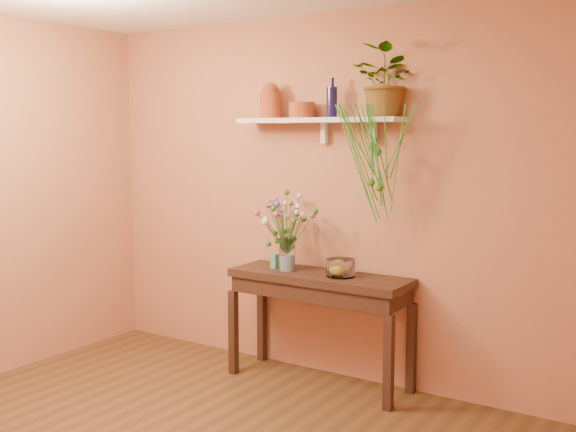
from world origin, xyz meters
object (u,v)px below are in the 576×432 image
object	(u,v)px
sideboard	(319,290)
glass_bowl	(341,268)
spider_plant	(387,81)
glass_vase	(287,257)
bouquet	(286,217)
terracotta_jug	(271,101)
blue_bottle	(332,101)

from	to	relation	value
sideboard	glass_bowl	xyz separation A→B (m)	(0.18, -0.01, 0.18)
spider_plant	glass_bowl	bearing A→B (deg)	-154.65
glass_vase	bouquet	distance (m)	0.30
spider_plant	bouquet	world-z (taller)	spider_plant
terracotta_jug	spider_plant	xyz separation A→B (m)	(0.95, 0.02, 0.11)
blue_bottle	bouquet	distance (m)	0.90
sideboard	glass_vase	size ratio (longest dim) A/B	5.54
blue_bottle	bouquet	world-z (taller)	blue_bottle
sideboard	spider_plant	xyz separation A→B (m)	(0.45, 0.13, 1.48)
blue_bottle	spider_plant	xyz separation A→B (m)	(0.42, 0.01, 0.13)
sideboard	glass_bowl	distance (m)	0.25
terracotta_jug	blue_bottle	world-z (taller)	blue_bottle
blue_bottle	spider_plant	distance (m)	0.44
sideboard	bouquet	bearing A→B (deg)	-171.76
bouquet	glass_bowl	bearing A→B (deg)	4.25
glass_bowl	sideboard	bearing A→B (deg)	178.18
sideboard	terracotta_jug	size ratio (longest dim) A/B	5.05
sideboard	glass_bowl	size ratio (longest dim) A/B	6.53
glass_bowl	terracotta_jug	bearing A→B (deg)	170.54
bouquet	blue_bottle	bearing A→B (deg)	26.65
sideboard	glass_vase	xyz separation A→B (m)	(-0.25, -0.04, 0.22)
terracotta_jug	glass_vase	world-z (taller)	terracotta_jug
bouquet	spider_plant	bearing A→B (deg)	12.82
spider_plant	glass_vase	size ratio (longest dim) A/B	1.99
terracotta_jug	glass_bowl	bearing A→B (deg)	-9.46
glass_bowl	glass_vase	bearing A→B (deg)	-176.08
sideboard	bouquet	distance (m)	0.58
terracotta_jug	glass_bowl	xyz separation A→B (m)	(0.67, -0.11, -1.19)
sideboard	glass_bowl	bearing A→B (deg)	-1.82
sideboard	bouquet	size ratio (longest dim) A/B	2.75
blue_bottle	spider_plant	world-z (taller)	spider_plant
sideboard	glass_vase	world-z (taller)	glass_vase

